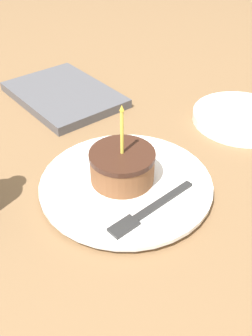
{
  "coord_description": "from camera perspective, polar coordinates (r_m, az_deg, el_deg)",
  "views": [
    {
      "loc": [
        -0.42,
        0.29,
        0.43
      ],
      "look_at": [
        -0.03,
        -0.03,
        0.05
      ],
      "focal_mm": 42.0,
      "sensor_mm": 36.0,
      "label": 1
    }
  ],
  "objects": [
    {
      "name": "side_plate",
      "position": [
        0.87,
        16.39,
        7.05
      ],
      "size": [
        0.2,
        0.2,
        0.02
      ],
      "color": "white",
      "rests_on": "ground_plane"
    },
    {
      "name": "cake_slice",
      "position": [
        0.64,
        -0.56,
        0.32
      ],
      "size": [
        0.11,
        0.11,
        0.14
      ],
      "color": "brown",
      "rests_on": "plate"
    },
    {
      "name": "marble_board",
      "position": [
        0.94,
        -9.01,
        10.46
      ],
      "size": [
        0.27,
        0.19,
        0.02
      ],
      "color": "#4C4C51",
      "rests_on": "ground_plane"
    },
    {
      "name": "ground_plane",
      "position": [
        0.68,
        -3.42,
        -4.14
      ],
      "size": [
        2.4,
        2.4,
        0.04
      ],
      "color": "brown",
      "rests_on": "ground"
    },
    {
      "name": "plate",
      "position": [
        0.66,
        0.0,
        -2.41
      ],
      "size": [
        0.29,
        0.29,
        0.02
      ],
      "color": "white",
      "rests_on": "ground_plane"
    },
    {
      "name": "fork",
      "position": [
        0.59,
        3.14,
        -6.23
      ],
      "size": [
        0.03,
        0.17,
        0.0
      ],
      "color": "#262626",
      "rests_on": "plate"
    }
  ]
}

